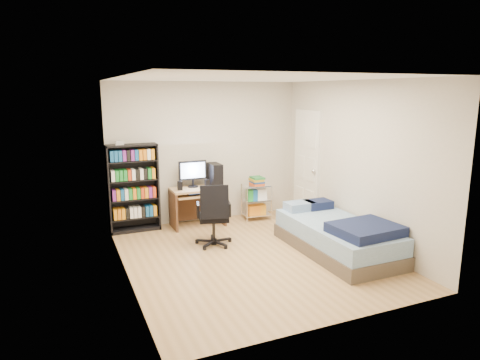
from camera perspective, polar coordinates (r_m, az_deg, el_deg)
name	(u,v)px	position (r m, az deg, el deg)	size (l,w,h in m)	color
room	(252,171)	(5.91, 1.67, 1.19)	(3.58, 4.08, 2.58)	tan
media_shelf	(133,187)	(7.37, -14.03, -0.92)	(0.83, 0.28, 1.54)	black
computer_desk	(201,190)	(7.56, -5.17, -1.39)	(0.91, 0.53, 1.15)	tan
office_chair	(214,226)	(6.59, -3.50, -6.12)	(0.71, 0.71, 0.98)	black
wire_cart	(257,192)	(7.87, 2.22, -1.55)	(0.53, 0.40, 0.80)	white
bed	(338,236)	(6.48, 12.91, -7.25)	(1.01, 2.03, 0.58)	brown
door	(307,165)	(7.94, 8.90, 1.95)	(0.12, 0.80, 2.00)	white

